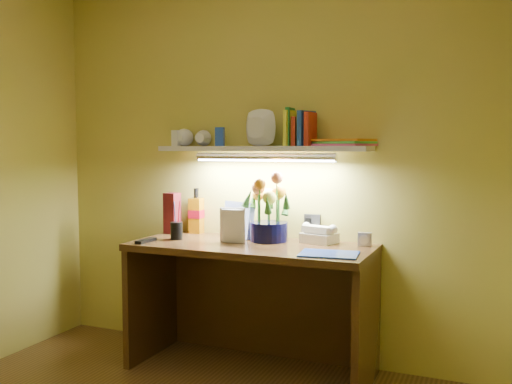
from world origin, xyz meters
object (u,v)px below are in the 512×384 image
flower_bouquet (269,208)px  whisky_bottle (196,211)px  telephone (319,233)px  desk (251,308)px  desk_clock (365,239)px

flower_bouquet → whisky_bottle: size_ratio=1.35×
telephone → whisky_bottle: bearing=-168.1°
telephone → whisky_bottle: whisky_bottle is taller
flower_bouquet → telephone: size_ratio=2.07×
whisky_bottle → flower_bouquet: bearing=-11.3°
desk → telephone: size_ratio=7.32×
telephone → whisky_bottle: 0.85m
flower_bouquet → whisky_bottle: 0.57m
desk → telephone: 0.59m
flower_bouquet → desk: bearing=-111.9°
desk_clock → whisky_bottle: whisky_bottle is taller
desk → desk_clock: desk_clock is taller
desk_clock → whisky_bottle: 1.12m
desk → telephone: telephone is taller
desk → desk_clock: bearing=17.2°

